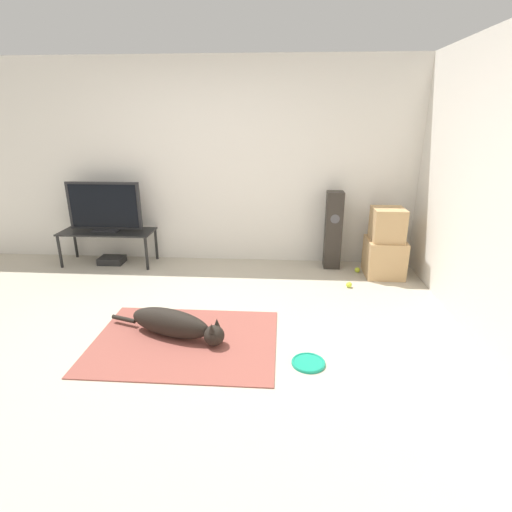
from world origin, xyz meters
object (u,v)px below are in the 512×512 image
object	(u,v)px
tv_stand	(108,234)
tennis_ball_near_speaker	(357,270)
floor_speaker	(333,230)
tv	(104,207)
cardboard_box_lower	(384,257)
cardboard_box_upper	(388,224)
dog	(175,324)
frisbee	(308,363)
game_console	(112,260)
tennis_ball_by_boxes	(349,285)

from	to	relation	value
tv_stand	tennis_ball_near_speaker	world-z (taller)	tv_stand
floor_speaker	tv	distance (m)	2.93
tv	cardboard_box_lower	bearing A→B (deg)	-2.95
cardboard_box_upper	cardboard_box_lower	bearing A→B (deg)	55.54
cardboard_box_upper	tv	distance (m)	3.52
cardboard_box_lower	tennis_ball_near_speaker	distance (m)	0.36
dog	cardboard_box_lower	size ratio (longest dim) A/B	2.41
cardboard_box_lower	tv	bearing A→B (deg)	177.05
cardboard_box_upper	tennis_ball_near_speaker	xyz separation A→B (m)	(-0.29, 0.06, -0.61)
frisbee	floor_speaker	distance (m)	2.29
frisbee	tennis_ball_near_speaker	size ratio (longest dim) A/B	4.05
tv	game_console	bearing A→B (deg)	-26.97
floor_speaker	frisbee	bearing A→B (deg)	-100.63
frisbee	game_console	bearing A→B (deg)	139.39
dog	game_console	bearing A→B (deg)	126.52
floor_speaker	tv_stand	bearing A→B (deg)	-178.81
tennis_ball_by_boxes	tennis_ball_near_speaker	distance (m)	0.51
frisbee	tennis_ball_by_boxes	bearing A→B (deg)	70.47
dog	tv	bearing A→B (deg)	126.72
cardboard_box_lower	cardboard_box_upper	bearing A→B (deg)	-124.46
cardboard_box_upper	tennis_ball_by_boxes	xyz separation A→B (m)	(-0.47, -0.41, -0.61)
frisbee	dog	bearing A→B (deg)	164.06
tennis_ball_near_speaker	tennis_ball_by_boxes	bearing A→B (deg)	-110.15
dog	game_console	distance (m)	2.25
dog	tennis_ball_near_speaker	xyz separation A→B (m)	(1.87, 1.69, -0.10)
floor_speaker	tennis_ball_near_speaker	bearing A→B (deg)	-30.68
tv_stand	game_console	distance (m)	0.36
frisbee	game_console	xyz separation A→B (m)	(-2.49, 2.13, 0.03)
tennis_ball_by_boxes	game_console	xyz separation A→B (m)	(-3.03, 0.59, 0.01)
cardboard_box_upper	game_console	bearing A→B (deg)	177.03
tv	cardboard_box_upper	bearing A→B (deg)	-3.09
cardboard_box_lower	game_console	xyz separation A→B (m)	(-3.51, 0.17, -0.18)
dog	frisbee	size ratio (longest dim) A/B	4.18
cardboard_box_upper	game_console	xyz separation A→B (m)	(-3.50, 0.18, -0.60)
frisbee	tennis_ball_by_boxes	distance (m)	1.63
frisbee	cardboard_box_lower	xyz separation A→B (m)	(1.02, 1.96, 0.21)
tv_stand	tennis_ball_near_speaker	distance (m)	3.25
tv_stand	game_console	world-z (taller)	tv_stand
tv_stand	tennis_ball_by_boxes	bearing A→B (deg)	-11.10
dog	cardboard_box_upper	distance (m)	2.75
floor_speaker	tv	bearing A→B (deg)	-178.86
dog	tv_stand	size ratio (longest dim) A/B	0.94
cardboard_box_upper	tennis_ball_by_boxes	distance (m)	0.87
tv	tennis_ball_near_speaker	bearing A→B (deg)	-2.21
frisbee	tv_stand	xyz separation A→B (m)	(-2.50, 2.14, 0.39)
frisbee	cardboard_box_lower	distance (m)	2.22
cardboard_box_upper	tennis_ball_near_speaker	distance (m)	0.68
cardboard_box_upper	floor_speaker	size ratio (longest dim) A/B	0.39
tennis_ball_by_boxes	tennis_ball_near_speaker	xyz separation A→B (m)	(0.17, 0.48, 0.00)
tv	game_console	world-z (taller)	tv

